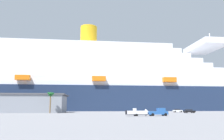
# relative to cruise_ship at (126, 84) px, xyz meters

# --- Properties ---
(ground_plane) EXTENTS (600.00, 600.00, 0.00)m
(ground_plane) POSITION_rel_cruise_ship_xyz_m (-8.90, -34.61, -17.42)
(ground_plane) COLOR gray
(cruise_ship) EXTENTS (222.17, 35.27, 62.03)m
(cruise_ship) POSITION_rel_cruise_ship_xyz_m (0.00, 0.00, 0.00)
(cruise_ship) COLOR #1E2D4C
(cruise_ship) RESTS_ON ground_plane
(terminal_building) EXTENTS (48.28, 22.06, 8.25)m
(terminal_building) POSITION_rel_cruise_ship_xyz_m (-59.44, -41.13, -13.27)
(terminal_building) COLOR gray
(terminal_building) RESTS_ON ground_plane
(pickup_truck) EXTENTS (5.67, 2.44, 2.20)m
(pickup_truck) POSITION_rel_cruise_ship_xyz_m (-6.26, -86.53, -16.38)
(pickup_truck) COLOR #2659A5
(pickup_truck) RESTS_ON ground_plane
(small_boat_on_trailer) EXTENTS (7.89, 2.32, 2.15)m
(small_boat_on_trailer) POSITION_rel_cruise_ship_xyz_m (-11.93, -86.74, -16.46)
(small_boat_on_trailer) COLOR #595960
(small_boat_on_trailer) RESTS_ON ground_plane
(palm_tree) EXTENTS (2.87, 2.90, 8.51)m
(palm_tree) POSITION_rel_cruise_ship_xyz_m (-40.94, -55.35, -10.62)
(palm_tree) COLOR brown
(palm_tree) RESTS_ON ground_plane
(parked_car_white_van) EXTENTS (4.47, 2.20, 1.58)m
(parked_car_white_van) POSITION_rel_cruise_ship_xyz_m (16.90, -44.05, -16.59)
(parked_car_white_van) COLOR white
(parked_car_white_van) RESTS_ON ground_plane
(parked_car_black_coupe) EXTENTS (4.65, 2.12, 1.58)m
(parked_car_black_coupe) POSITION_rel_cruise_ship_xyz_m (15.75, -58.95, -16.59)
(parked_car_black_coupe) COLOR black
(parked_car_black_coupe) RESTS_ON ground_plane
(parked_car_green_wagon) EXTENTS (4.42, 2.47, 1.58)m
(parked_car_green_wagon) POSITION_rel_cruise_ship_xyz_m (-58.32, -45.42, -16.59)
(parked_car_green_wagon) COLOR #2D723F
(parked_car_green_wagon) RESTS_ON ground_plane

